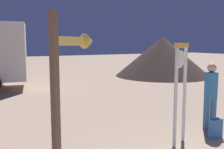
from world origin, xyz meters
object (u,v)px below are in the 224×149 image
standing_clock (180,83)px  dome_tent (162,56)px  arrow_sign (68,72)px  person_near_clock (211,93)px  backpack (215,129)px

standing_clock → dome_tent: 11.28m
arrow_sign → person_near_clock: size_ratio=1.59×
arrow_sign → backpack: (3.33, -0.13, -1.43)m
arrow_sign → backpack: size_ratio=5.97×
arrow_sign → person_near_clock: arrow_sign is taller
arrow_sign → backpack: arrow_sign is taller
arrow_sign → backpack: bearing=-2.2°
dome_tent → arrow_sign: bearing=-136.6°
dome_tent → standing_clock: bearing=-128.4°
backpack → dome_tent: dome_tent is taller
standing_clock → person_near_clock: bearing=13.8°
person_near_clock → backpack: person_near_clock is taller
standing_clock → person_near_clock: standing_clock is taller
arrow_sign → dome_tent: 12.93m
standing_clock → arrow_sign: 2.42m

